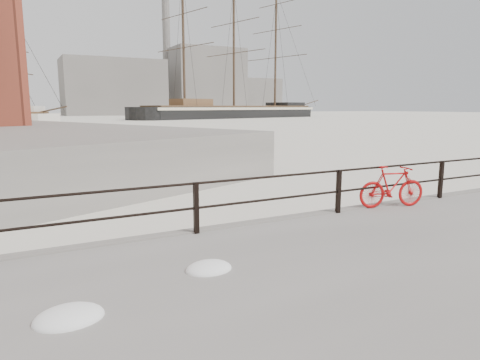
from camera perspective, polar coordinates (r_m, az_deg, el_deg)
name	(u,v)px	position (r m, az deg, el deg)	size (l,w,h in m)	color
ground	(434,209)	(12.83, 24.40, -3.59)	(400.00, 400.00, 0.00)	white
guardrail	(441,180)	(12.58, 25.21, 0.05)	(28.00, 0.10, 1.00)	black
bicycle	(392,187)	(10.96, 19.60, -0.83)	(1.70, 0.25, 1.03)	#AE0B0C
barque_black	(234,118)	(107.93, -0.81, 8.28)	(65.15, 21.32, 36.51)	black
industrial_west	(114,88)	(150.74, -16.51, 11.73)	(32.00, 18.00, 18.00)	gray
industrial_mid	(205,82)	(166.11, -4.70, 12.90)	(26.00, 20.00, 24.00)	gray
industrial_east	(252,96)	(180.54, 1.55, 11.09)	(20.00, 16.00, 14.00)	gray
smokestack	(167,54)	(167.06, -9.72, 16.22)	(2.80, 2.80, 44.00)	gray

